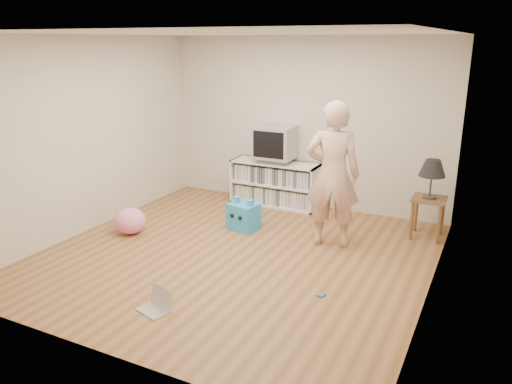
{
  "coord_description": "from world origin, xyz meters",
  "views": [
    {
      "loc": [
        2.73,
        -4.92,
        2.52
      ],
      "look_at": [
        0.08,
        0.4,
        0.71
      ],
      "focal_mm": 35.0,
      "sensor_mm": 36.0,
      "label": 1
    }
  ],
  "objects": [
    {
      "name": "ground",
      "position": [
        0.0,
        0.0,
        0.0
      ],
      "size": [
        4.5,
        4.5,
        0.0
      ],
      "primitive_type": "plane",
      "color": "brown",
      "rests_on": "ground"
    },
    {
      "name": "walls",
      "position": [
        0.0,
        0.0,
        1.3
      ],
      "size": [
        4.52,
        4.52,
        2.6
      ],
      "color": "beige",
      "rests_on": "ground"
    },
    {
      "name": "ceiling",
      "position": [
        0.0,
        0.0,
        2.6
      ],
      "size": [
        4.5,
        4.5,
        0.01
      ],
      "primitive_type": "cube",
      "color": "white",
      "rests_on": "walls"
    },
    {
      "name": "media_unit",
      "position": [
        -0.39,
        2.04,
        0.35
      ],
      "size": [
        1.4,
        0.45,
        0.7
      ],
      "color": "white",
      "rests_on": "ground"
    },
    {
      "name": "dvd_deck",
      "position": [
        -0.39,
        2.02,
        0.73
      ],
      "size": [
        0.45,
        0.35,
        0.07
      ],
      "primitive_type": "cube",
      "color": "gray",
      "rests_on": "media_unit"
    },
    {
      "name": "crt_tv",
      "position": [
        -0.39,
        2.02,
        1.02
      ],
      "size": [
        0.6,
        0.53,
        0.5
      ],
      "color": "#99999E",
      "rests_on": "dvd_deck"
    },
    {
      "name": "side_table",
      "position": [
        1.99,
        1.65,
        0.42
      ],
      "size": [
        0.42,
        0.42,
        0.55
      ],
      "color": "brown",
      "rests_on": "ground"
    },
    {
      "name": "table_lamp",
      "position": [
        1.99,
        1.65,
        0.94
      ],
      "size": [
        0.34,
        0.34,
        0.52
      ],
      "color": "#333333",
      "rests_on": "side_table"
    },
    {
      "name": "person",
      "position": [
        0.92,
        0.85,
        0.93
      ],
      "size": [
        0.76,
        0.59,
        1.85
      ],
      "primitive_type": "imported",
      "rotation": [
        0.0,
        0.0,
        3.38
      ],
      "color": "beige",
      "rests_on": "ground"
    },
    {
      "name": "laptop",
      "position": [
        -0.07,
        -1.47,
        0.06
      ],
      "size": [
        0.36,
        0.32,
        0.21
      ],
      "rotation": [
        0.0,
        0.0,
        -0.28
      ],
      "color": "silver",
      "rests_on": "ground"
    },
    {
      "name": "playing_cards",
      "position": [
        1.28,
        -0.5,
        0.01
      ],
      "size": [
        0.09,
        0.1,
        0.02
      ],
      "primitive_type": "cube",
      "rotation": [
        0.0,
        0.0,
        -0.25
      ],
      "color": "#3E5AA7",
      "rests_on": "ground"
    },
    {
      "name": "plush_blue",
      "position": [
        -0.33,
        0.83,
        0.19
      ],
      "size": [
        0.44,
        0.39,
        0.45
      ],
      "rotation": [
        0.0,
        0.0,
        -0.21
      ],
      "color": "#258BD0",
      "rests_on": "ground"
    },
    {
      "name": "plush_pink",
      "position": [
        -1.64,
        0.0,
        0.18
      ],
      "size": [
        0.47,
        0.47,
        0.36
      ],
      "primitive_type": "ellipsoid",
      "rotation": [
        0.0,
        0.0,
        0.13
      ],
      "color": "pink",
      "rests_on": "ground"
    }
  ]
}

